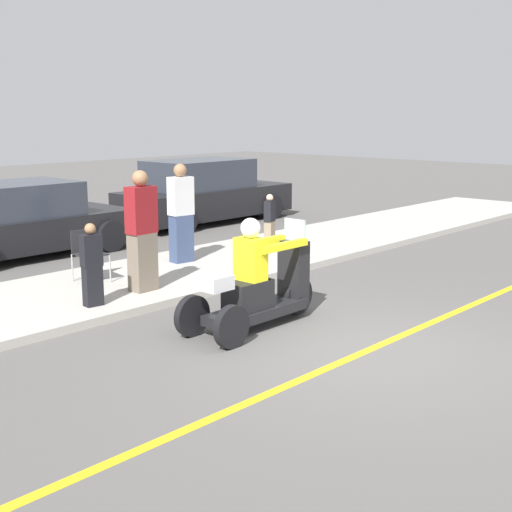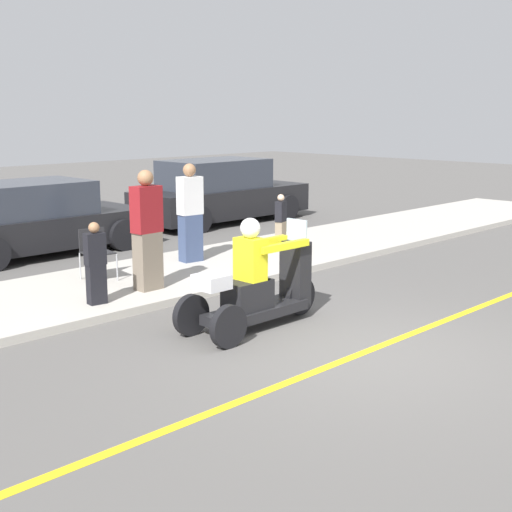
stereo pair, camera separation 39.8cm
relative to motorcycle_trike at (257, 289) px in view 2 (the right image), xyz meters
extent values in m
plane|color=#565451|center=(0.18, -1.61, -0.52)|extent=(60.00, 60.00, 0.00)
cube|color=gold|center=(-0.02, -1.61, -0.52)|extent=(24.00, 0.12, 0.01)
cube|color=#B2ADA3|center=(0.18, 2.99, -0.46)|extent=(28.00, 2.80, 0.12)
cylinder|color=black|center=(0.85, 0.00, -0.26)|extent=(0.53, 0.10, 0.53)
cylinder|color=black|center=(-0.84, -0.35, -0.26)|extent=(0.53, 0.10, 0.53)
cylinder|color=black|center=(-0.84, 0.35, -0.26)|extent=(0.53, 0.10, 0.53)
cube|color=black|center=(-0.02, 0.00, -0.31)|extent=(1.55, 0.49, 0.13)
cube|color=black|center=(-0.17, 0.00, -0.05)|extent=(0.62, 0.38, 0.38)
cube|color=black|center=(0.75, 0.00, 0.08)|extent=(0.24, 0.38, 0.91)
cube|color=silver|center=(0.77, 0.00, 0.68)|extent=(0.03, 0.35, 0.30)
cube|color=silver|center=(-0.79, 0.00, 0.23)|extent=(0.36, 0.38, 0.18)
cube|color=yellow|center=(-0.12, 0.00, 0.41)|extent=(0.26, 0.38, 0.55)
sphere|color=white|center=(-0.12, 0.00, 0.82)|extent=(0.26, 0.26, 0.26)
cube|color=#38476B|center=(0.01, -0.12, -0.05)|extent=(0.14, 0.14, 0.38)
cube|color=#38476B|center=(0.01, 0.12, -0.05)|extent=(0.14, 0.14, 0.38)
cube|color=yellow|center=(0.31, -0.20, 0.55)|extent=(0.87, 0.09, 0.09)
cube|color=yellow|center=(0.31, 0.20, 0.55)|extent=(0.87, 0.09, 0.09)
cube|color=#726656|center=(-0.07, 2.28, 0.04)|extent=(0.40, 0.27, 0.89)
cube|color=maroon|center=(-0.07, 2.28, 0.83)|extent=(0.44, 0.28, 0.70)
sphere|color=#9E704C|center=(-0.07, 2.28, 1.30)|extent=(0.24, 0.24, 0.24)
cube|color=gray|center=(3.89, 3.20, -0.15)|extent=(0.26, 0.22, 0.52)
cube|color=black|center=(3.89, 3.20, 0.32)|extent=(0.29, 0.22, 0.41)
sphere|color=beige|center=(3.89, 3.20, 0.59)|extent=(0.14, 0.14, 0.14)
cube|color=black|center=(-1.09, 2.12, -0.12)|extent=(0.27, 0.20, 0.57)
cube|color=black|center=(-1.09, 2.12, 0.39)|extent=(0.30, 0.20, 0.45)
sphere|color=#9E704C|center=(-1.09, 2.12, 0.69)|extent=(0.15, 0.15, 0.15)
cube|color=#38476B|center=(1.74, 3.42, 0.02)|extent=(0.41, 0.30, 0.86)
cube|color=silver|center=(1.74, 3.42, 0.79)|extent=(0.45, 0.30, 0.68)
sphere|color=#9E704C|center=(1.74, 3.42, 1.25)|extent=(0.23, 0.23, 0.23)
cylinder|color=#A5A8AD|center=(-0.52, 3.16, -0.18)|extent=(0.02, 0.02, 0.44)
cylinder|color=#A5A8AD|center=(-0.08, 3.09, -0.18)|extent=(0.02, 0.02, 0.44)
cylinder|color=#A5A8AD|center=(-0.45, 3.59, -0.18)|extent=(0.02, 0.02, 0.44)
cylinder|color=#A5A8AD|center=(-0.02, 3.53, -0.18)|extent=(0.02, 0.02, 0.44)
cube|color=#232326|center=(-0.27, 3.34, 0.05)|extent=(0.50, 0.50, 0.02)
cube|color=#232326|center=(-0.23, 3.56, 0.23)|extent=(0.44, 0.09, 0.38)
cube|color=black|center=(5.82, 7.06, 0.00)|extent=(4.73, 1.79, 0.71)
cube|color=#2D333D|center=(5.59, 7.06, 0.72)|extent=(2.60, 1.61, 0.72)
cylinder|color=black|center=(7.36, 6.17, -0.20)|extent=(0.64, 0.22, 0.64)
cylinder|color=black|center=(7.36, 7.95, -0.20)|extent=(0.64, 0.22, 0.64)
cylinder|color=black|center=(4.29, 6.17, -0.20)|extent=(0.64, 0.22, 0.64)
cylinder|color=black|center=(4.29, 7.95, -0.20)|extent=(0.64, 0.22, 0.64)
cube|color=black|center=(0.42, 6.57, -0.04)|extent=(4.27, 1.81, 0.62)
cube|color=#2D333D|center=(0.20, 6.57, 0.60)|extent=(2.35, 1.63, 0.65)
cylinder|color=black|center=(1.81, 5.67, -0.20)|extent=(0.64, 0.22, 0.64)
cylinder|color=black|center=(1.81, 7.48, -0.20)|extent=(0.64, 0.22, 0.64)
camera|label=1|loc=(-6.69, -6.09, 2.29)|focal=50.00mm
camera|label=2|loc=(-6.42, -6.37, 2.29)|focal=50.00mm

